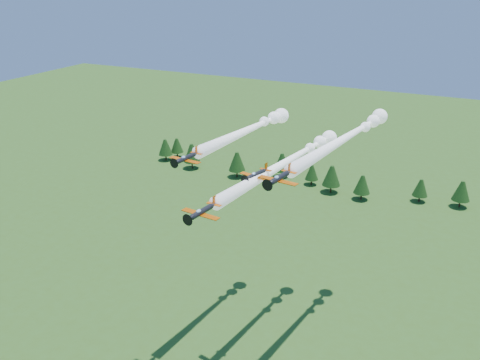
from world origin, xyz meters
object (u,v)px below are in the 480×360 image
at_px(plane_lead, 289,160).
at_px(plane_left, 252,128).
at_px(plane_slot, 256,175).
at_px(plane_right, 349,136).

bearing_deg(plane_lead, plane_left, 167.70).
relative_size(plane_lead, plane_slot, 7.49).
bearing_deg(plane_right, plane_left, -165.77).
bearing_deg(plane_slot, plane_lead, 94.46).
distance_m(plane_left, plane_slot, 19.89).
distance_m(plane_lead, plane_right, 13.65).
bearing_deg(plane_left, plane_right, 12.77).
relative_size(plane_right, plane_slot, 7.02).
height_order(plane_lead, plane_left, plane_left).
bearing_deg(plane_lead, plane_slot, -90.47).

